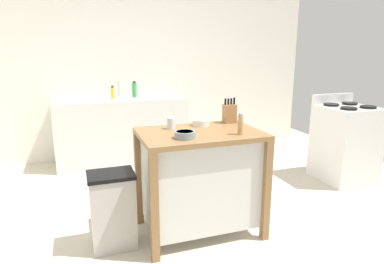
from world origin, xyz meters
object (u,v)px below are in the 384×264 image
at_px(pepper_grinder, 240,124).
at_px(sink_faucet, 119,89).
at_px(bottle_hand_soap, 135,90).
at_px(stove, 345,143).
at_px(drinking_cup, 171,123).
at_px(kitchen_island, 200,177).
at_px(bowl_ceramic_small, 185,135).
at_px(knife_block, 230,113).
at_px(bowl_stoneware_deep, 201,122).
at_px(bottle_dish_soap, 113,93).
at_px(trash_bin, 113,210).

xyz_separation_m(pepper_grinder, sink_faucet, (-0.63, 2.48, 0.03)).
bearing_deg(bottle_hand_soap, stove, -36.29).
xyz_separation_m(drinking_cup, pepper_grinder, (0.47, -0.37, 0.03)).
relative_size(kitchen_island, pepper_grinder, 5.61).
relative_size(kitchen_island, stove, 0.98).
bearing_deg(bowl_ceramic_small, knife_block, 35.48).
xyz_separation_m(drinking_cup, stove, (2.29, 0.40, -0.49)).
relative_size(bowl_stoneware_deep, bottle_dish_soap, 0.84).
bearing_deg(drinking_cup, bowl_ceramic_small, -87.07).
bearing_deg(kitchen_island, bowl_stoneware_deep, 67.48).
height_order(sink_faucet, stove, sink_faucet).
xyz_separation_m(kitchen_island, pepper_grinder, (0.27, -0.20, 0.48)).
distance_m(trash_bin, stove, 2.89).
xyz_separation_m(trash_bin, stove, (2.83, 0.58, 0.14)).
bearing_deg(drinking_cup, sink_faucet, 94.34).
bearing_deg(sink_faucet, bowl_stoneware_deep, -77.90).
distance_m(kitchen_island, knife_block, 0.66).
bearing_deg(bowl_stoneware_deep, drinking_cup, -173.37).
distance_m(bowl_ceramic_small, bottle_dish_soap, 2.35).
xyz_separation_m(bowl_stoneware_deep, drinking_cup, (-0.29, -0.03, 0.02)).
bearing_deg(drinking_cup, bottle_hand_soap, 88.66).
bearing_deg(bottle_hand_soap, kitchen_island, -86.08).
bearing_deg(bowl_stoneware_deep, pepper_grinder, -65.47).
distance_m(drinking_cup, bottle_dish_soap, 2.02).
distance_m(knife_block, bowl_ceramic_small, 0.69).
relative_size(bowl_stoneware_deep, stove, 0.15).
bearing_deg(stove, sink_faucet, 145.14).
bearing_deg(bowl_stoneware_deep, bottle_hand_soap, 96.71).
bearing_deg(drinking_cup, bowl_stoneware_deep, 6.63).
bearing_deg(bowl_ceramic_small, pepper_grinder, -4.28).
height_order(pepper_grinder, sink_faucet, sink_faucet).
xyz_separation_m(pepper_grinder, stove, (1.83, 0.77, -0.53)).
xyz_separation_m(bowl_stoneware_deep, stove, (2.01, 0.37, -0.47)).
xyz_separation_m(knife_block, sink_faucet, (-0.74, 2.05, 0.02)).
relative_size(kitchen_island, sink_faucet, 4.54).
xyz_separation_m(sink_faucet, stove, (2.45, -1.71, -0.55)).
relative_size(sink_faucet, stove, 0.22).
bearing_deg(bottle_hand_soap, knife_block, -75.00).
distance_m(drinking_cup, bottle_hand_soap, 2.05).
distance_m(kitchen_island, bottle_dish_soap, 2.27).
xyz_separation_m(pepper_grinder, bottle_dish_soap, (-0.73, 2.37, -0.00)).
bearing_deg(stove, bottle_dish_soap, 148.03).
bearing_deg(stove, bowl_stoneware_deep, -169.55).
xyz_separation_m(kitchen_island, sink_faucet, (-0.36, 2.29, 0.51)).
distance_m(drinking_cup, stove, 2.38).
height_order(pepper_grinder, trash_bin, pepper_grinder).
distance_m(bowl_stoneware_deep, trash_bin, 1.05).
xyz_separation_m(bowl_stoneware_deep, pepper_grinder, (0.18, -0.40, 0.05)).
height_order(kitchen_island, bottle_hand_soap, bottle_hand_soap).
bearing_deg(bottle_hand_soap, drinking_cup, -91.34).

